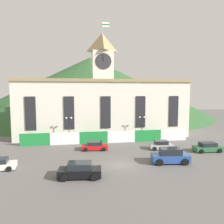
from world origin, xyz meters
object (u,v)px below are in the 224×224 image
Objects in this scene: car_blue_van at (170,156)px; car_black_suv at (80,171)px; street_lamp_far_right at (69,124)px; car_green_wagon at (208,147)px; car_red_sedan at (95,146)px; car_silver_hatch at (161,145)px; street_lamp_far_left at (142,123)px.

car_black_suv is at bearing -158.96° from car_blue_van.
car_black_suv is (1.80, -17.08, -2.85)m from street_lamp_far_right.
car_green_wagon is 18.71m from car_red_sedan.
car_green_wagon is 9.61m from car_blue_van.
car_blue_van is (-8.50, -4.46, 0.25)m from car_green_wagon.
car_silver_hatch is at bearing -2.17° from car_red_sedan.
car_black_suv is at bearing -83.97° from street_lamp_far_right.
car_silver_hatch is 7.23m from car_blue_van.
car_blue_van is (-0.10, -13.88, -2.62)m from street_lamp_far_left.
car_red_sedan is at bearing -1.20° from car_silver_hatch.
car_red_sedan is (-18.29, 3.96, -0.05)m from car_green_wagon.
car_blue_van reaches higher than car_green_wagon.
street_lamp_far_left reaches higher than car_black_suv.
car_blue_van reaches higher than car_red_sedan.
street_lamp_far_right is 1.09× the size of car_green_wagon.
street_lamp_far_right is at bearing -20.71° from car_green_wagon.
car_green_wagon is 0.92× the size of car_black_suv.
street_lamp_far_left reaches higher than car_red_sedan.
car_silver_hatch is at bearing -18.55° from car_green_wagon.
street_lamp_far_right is at bearing 133.87° from car_red_sedan.
car_green_wagon is 0.88× the size of car_blue_van.
car_red_sedan is 12.91m from car_blue_van.
street_lamp_far_left reaches higher than car_silver_hatch.
car_black_suv reaches higher than car_red_sedan.
street_lamp_far_right is 20.07m from car_blue_van.
car_silver_hatch is 0.89× the size of car_red_sedan.
car_black_suv is at bearing 21.89° from car_green_wagon.
car_red_sedan is at bearing -151.09° from street_lamp_far_left.
car_red_sedan is (-11.26, 1.35, -0.02)m from car_silver_hatch.
car_blue_van is at bearing -44.28° from street_lamp_far_right.
street_lamp_far_right is 17.39m from car_silver_hatch.
car_silver_hatch reaches higher than car_red_sedan.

